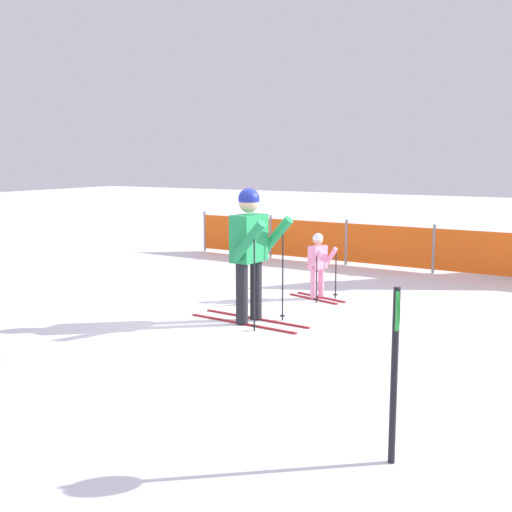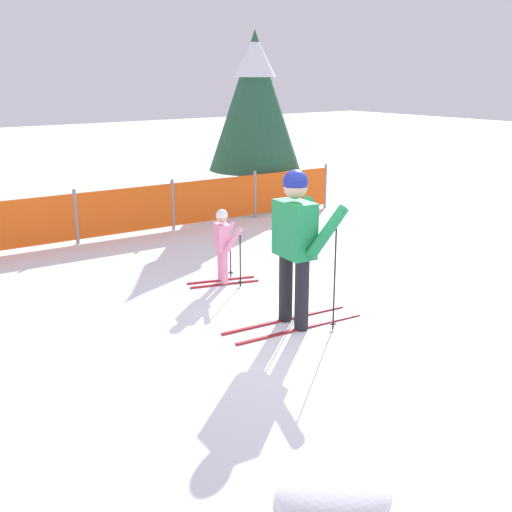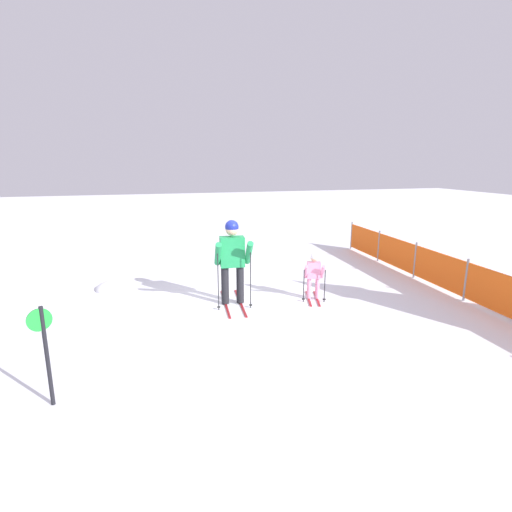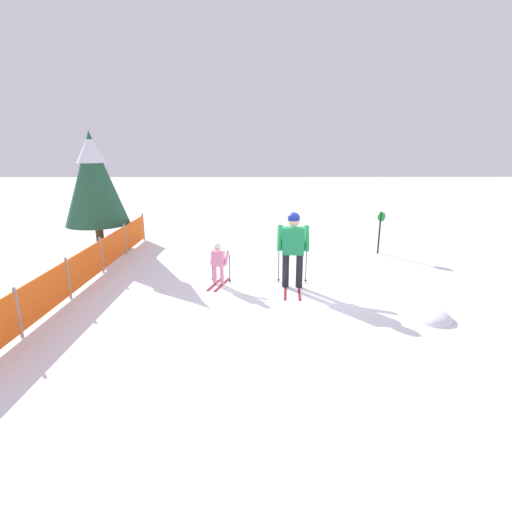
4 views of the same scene
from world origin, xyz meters
The scene contains 7 objects.
ground_plane centered at (0.00, 0.00, 0.00)m, with size 60.00×60.00×0.00m, color white.
skier_adult centered at (-0.01, 0.22, 1.06)m, with size 1.71×0.79×1.78m.
skier_child centered at (0.17, 1.96, 0.59)m, with size 0.99×0.55×1.03m.
safety_fence centered at (0.23, 5.11, 0.46)m, with size 9.01×0.42×0.93m.
conifer_far centered at (3.69, 6.06, 2.24)m, with size 1.95×1.95×3.62m.
trail_marker centered at (2.89, -2.70, 0.80)m, with size 0.13×0.27×1.29m.
snow_mound centered at (-1.77, -2.32, 0.00)m, with size 0.86×0.73×0.34m, color white.
Camera 4 is at (-8.84, 1.16, 3.30)m, focal length 28.00 mm.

